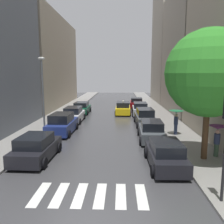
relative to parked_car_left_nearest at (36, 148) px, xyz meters
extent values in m
cube|color=#3A3A3D|center=(3.88, 17.23, -0.77)|extent=(28.00, 72.00, 0.04)
cube|color=gray|center=(-2.62, 17.23, -0.67)|extent=(3.00, 72.00, 0.15)
cube|color=gray|center=(10.38, 17.23, -0.67)|extent=(3.00, 72.00, 0.15)
cube|color=silver|center=(1.63, -4.23, -0.74)|extent=(0.45, 2.20, 0.01)
cube|color=silver|center=(2.53, -4.23, -0.74)|extent=(0.45, 2.20, 0.01)
cube|color=silver|center=(3.43, -4.23, -0.74)|extent=(0.45, 2.20, 0.01)
cube|color=silver|center=(4.33, -4.23, -0.74)|extent=(0.45, 2.20, 0.01)
cube|color=silver|center=(5.23, -4.23, -0.74)|extent=(0.45, 2.20, 0.01)
cube|color=silver|center=(6.13, -4.23, -0.74)|extent=(0.45, 2.20, 0.01)
cube|color=#B2A38C|center=(-7.12, 25.34, 6.36)|extent=(6.00, 21.87, 14.21)
cube|color=#9E9384|center=(14.88, 18.83, 7.38)|extent=(6.00, 13.50, 16.26)
cube|color=#9E9384|center=(14.88, 32.27, 10.10)|extent=(6.00, 12.88, 21.69)
cube|color=black|center=(0.00, 0.06, -0.18)|extent=(2.08, 4.40, 0.77)
cube|color=black|center=(0.00, -0.16, 0.52)|extent=(1.79, 2.44, 0.63)
cylinder|color=black|center=(-0.93, 1.52, -0.43)|extent=(0.24, 0.65, 0.64)
cylinder|color=black|center=(1.02, 1.46, -0.43)|extent=(0.24, 0.65, 0.64)
cylinder|color=black|center=(-1.02, -1.34, -0.43)|extent=(0.24, 0.65, 0.64)
cylinder|color=black|center=(0.93, -1.40, -0.43)|extent=(0.24, 0.65, 0.64)
cube|color=navy|center=(0.01, 6.60, -0.12)|extent=(2.04, 4.70, 0.91)
cube|color=black|center=(0.00, 6.36, 0.71)|extent=(1.75, 2.60, 0.74)
cylinder|color=black|center=(-0.90, 8.16, -0.43)|extent=(0.24, 0.65, 0.64)
cylinder|color=black|center=(1.01, 8.10, -0.43)|extent=(0.24, 0.65, 0.64)
cylinder|color=black|center=(-0.99, 5.09, -0.43)|extent=(0.24, 0.65, 0.64)
cylinder|color=black|center=(0.92, 5.04, -0.43)|extent=(0.24, 0.65, 0.64)
cube|color=silver|center=(0.00, 11.84, -0.16)|extent=(1.88, 4.64, 0.82)
cube|color=black|center=(0.00, 11.61, 0.59)|extent=(1.64, 2.55, 0.67)
cylinder|color=black|center=(-0.91, 13.37, -0.43)|extent=(0.22, 0.64, 0.64)
cylinder|color=black|center=(0.94, 13.36, -0.43)|extent=(0.22, 0.64, 0.64)
cylinder|color=black|center=(-0.93, 10.32, -0.43)|extent=(0.22, 0.64, 0.64)
cylinder|color=black|center=(0.92, 10.31, -0.43)|extent=(0.22, 0.64, 0.64)
cube|color=#0C4C2D|center=(-0.02, 17.50, -0.19)|extent=(1.94, 4.44, 0.75)
cube|color=black|center=(-0.02, 17.28, 0.49)|extent=(1.70, 2.45, 0.61)
cylinder|color=black|center=(-0.97, 18.97, -0.43)|extent=(0.22, 0.64, 0.64)
cylinder|color=black|center=(0.94, 18.96, -0.43)|extent=(0.22, 0.64, 0.64)
cylinder|color=black|center=(-0.99, 16.05, -0.43)|extent=(0.22, 0.64, 0.64)
cylinder|color=black|center=(0.92, 16.03, -0.43)|extent=(0.22, 0.64, 0.64)
cube|color=black|center=(7.78, -0.82, -0.20)|extent=(1.88, 4.38, 0.75)
cube|color=black|center=(7.79, -1.03, 0.48)|extent=(1.63, 2.42, 0.61)
cylinder|color=black|center=(6.85, 0.60, -0.43)|extent=(0.23, 0.64, 0.64)
cylinder|color=black|center=(8.67, 0.63, -0.43)|extent=(0.23, 0.64, 0.64)
cylinder|color=black|center=(6.90, -2.27, -0.43)|extent=(0.23, 0.64, 0.64)
cylinder|color=black|center=(8.71, -2.24, -0.43)|extent=(0.23, 0.64, 0.64)
cube|color=#474C51|center=(7.68, 4.66, -0.17)|extent=(1.93, 4.42, 0.79)
cube|color=black|center=(7.68, 4.44, 0.55)|extent=(1.66, 2.45, 0.65)
cylinder|color=black|center=(6.81, 6.13, -0.43)|extent=(0.24, 0.65, 0.64)
cylinder|color=black|center=(8.63, 6.09, -0.43)|extent=(0.24, 0.65, 0.64)
cylinder|color=black|center=(6.74, 3.24, -0.43)|extent=(0.24, 0.65, 0.64)
cylinder|color=black|center=(8.56, 3.20, -0.43)|extent=(0.24, 0.65, 0.64)
cube|color=#474C51|center=(7.73, 10.30, -0.13)|extent=(1.89, 4.81, 0.87)
cube|color=black|center=(7.74, 10.06, 0.66)|extent=(1.63, 2.66, 0.71)
cylinder|color=black|center=(6.81, 11.85, -0.43)|extent=(0.24, 0.65, 0.64)
cylinder|color=black|center=(8.58, 11.89, -0.43)|extent=(0.24, 0.65, 0.64)
cylinder|color=black|center=(6.88, 8.70, -0.43)|extent=(0.24, 0.65, 0.64)
cylinder|color=black|center=(8.66, 8.74, -0.43)|extent=(0.24, 0.65, 0.64)
cube|color=#B2B7BF|center=(7.76, 16.55, -0.17)|extent=(2.00, 4.73, 0.80)
cube|color=black|center=(7.76, 16.31, 0.56)|extent=(1.72, 2.62, 0.66)
cylinder|color=black|center=(6.86, 18.11, -0.43)|extent=(0.24, 0.65, 0.64)
cylinder|color=black|center=(8.74, 18.07, -0.43)|extent=(0.24, 0.65, 0.64)
cylinder|color=black|center=(6.78, 15.02, -0.43)|extent=(0.24, 0.65, 0.64)
cylinder|color=black|center=(8.66, 14.98, -0.43)|extent=(0.24, 0.65, 0.64)
cube|color=maroon|center=(7.74, 23.31, -0.18)|extent=(2.13, 4.35, 0.77)
cube|color=black|center=(7.73, 23.09, 0.52)|extent=(1.81, 2.42, 0.63)
cylinder|color=black|center=(6.84, 24.76, -0.43)|extent=(0.25, 0.65, 0.64)
cylinder|color=black|center=(8.77, 24.67, -0.43)|extent=(0.25, 0.65, 0.64)
cylinder|color=black|center=(6.71, 21.94, -0.43)|extent=(0.25, 0.65, 0.64)
cylinder|color=black|center=(8.65, 21.86, -0.43)|extent=(0.25, 0.65, 0.64)
cube|color=yellow|center=(5.55, 17.22, -0.17)|extent=(1.95, 4.73, 0.80)
cube|color=black|center=(5.55, 16.99, 0.55)|extent=(1.68, 2.61, 0.65)
cube|color=#F2EDCC|center=(5.55, 16.99, 0.97)|extent=(0.21, 0.36, 0.18)
cylinder|color=black|center=(4.66, 18.79, -0.43)|extent=(0.23, 0.64, 0.64)
cylinder|color=black|center=(6.51, 18.75, -0.43)|extent=(0.23, 0.64, 0.64)
cylinder|color=black|center=(4.59, 15.70, -0.43)|extent=(0.23, 0.64, 0.64)
cylinder|color=black|center=(6.44, 15.66, -0.43)|extent=(0.23, 0.64, 0.64)
cylinder|color=navy|center=(9.93, 5.96, -0.17)|extent=(0.28, 0.28, 0.86)
cylinder|color=navy|center=(9.93, 5.96, 0.60)|extent=(0.36, 0.36, 0.68)
sphere|color=tan|center=(9.93, 5.96, 1.07)|extent=(0.27, 0.27, 0.27)
cone|color=#19723F|center=(9.93, 5.96, 1.37)|extent=(1.19, 1.19, 0.20)
cylinder|color=#333338|center=(9.93, 5.96, 0.99)|extent=(0.02, 0.02, 0.77)
cylinder|color=#38513D|center=(11.22, 0.58, -0.19)|extent=(0.28, 0.28, 0.81)
cylinder|color=navy|center=(11.22, 0.58, 0.53)|extent=(0.36, 0.36, 0.64)
sphere|color=tan|center=(11.22, 0.58, 0.98)|extent=(0.25, 0.25, 0.25)
cone|color=#8C1E8C|center=(11.22, 0.58, 1.27)|extent=(1.07, 1.07, 0.20)
cylinder|color=#333338|center=(11.22, 0.58, 0.90)|extent=(0.02, 0.02, 0.74)
cylinder|color=#513823|center=(10.32, 0.16, 0.90)|extent=(0.36, 0.36, 2.99)
sphere|color=#2F8428|center=(10.32, 0.16, 4.57)|extent=(5.12, 5.12, 5.12)
cylinder|color=black|center=(9.33, -4.76, 1.10)|extent=(0.12, 0.12, 3.40)
cylinder|color=#595B60|center=(-1.67, 6.75, 2.56)|extent=(0.16, 0.16, 6.30)
ellipsoid|color=beige|center=(-1.67, 6.75, 5.86)|extent=(0.60, 0.28, 0.24)
camera|label=1|loc=(5.19, -13.81, 4.52)|focal=37.72mm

